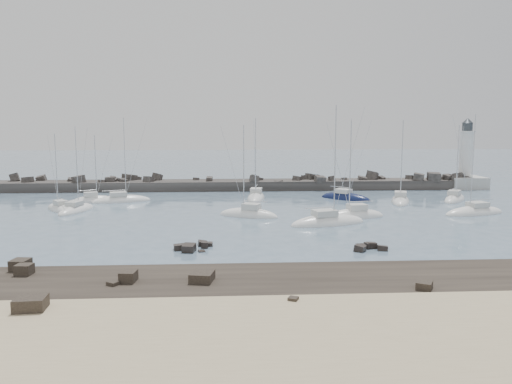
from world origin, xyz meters
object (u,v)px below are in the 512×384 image
sailboat_4 (121,201)px  sailboat_5 (249,215)px  sailboat_6 (256,198)px  sailboat_10 (400,202)px  sailboat_3 (76,211)px  sailboat_7 (328,223)px  sailboat_1 (60,210)px  sailboat_12 (454,200)px  sailboat_13 (93,201)px  sailboat_8 (345,198)px  lighthouse (465,173)px  sailboat_9 (354,216)px  sailboat_11 (474,213)px

sailboat_4 → sailboat_5: sailboat_4 is taller
sailboat_6 → sailboat_10: bearing=-11.7°
sailboat_3 → sailboat_7: sailboat_7 is taller
sailboat_1 → sailboat_5: size_ratio=0.90×
sailboat_6 → sailboat_12: 33.12m
sailboat_6 → sailboat_13: bearing=-176.8°
sailboat_10 → sailboat_8: bearing=152.8°
sailboat_8 → sailboat_5: bearing=-138.2°
sailboat_1 → sailboat_6: size_ratio=0.83×
sailboat_4 → sailboat_12: sailboat_4 is taller
lighthouse → sailboat_9: size_ratio=1.04×
sailboat_6 → lighthouse: bearing=17.4°
sailboat_10 → sailboat_12: size_ratio=1.06×
sailboat_4 → sailboat_12: (55.18, -2.08, 0.02)m
sailboat_5 → sailboat_12: 37.04m
sailboat_9 → sailboat_10: size_ratio=0.97×
sailboat_3 → sailboat_5: bearing=-12.3°
lighthouse → sailboat_4: 66.68m
sailboat_12 → sailboat_7: bearing=-143.5°
sailboat_5 → sailboat_11: (31.99, 0.04, -0.02)m
sailboat_12 → sailboat_4: bearing=177.8°
sailboat_3 → sailboat_13: 9.09m
sailboat_9 → sailboat_13: bearing=157.5°
sailboat_4 → sailboat_8: bearing=1.1°
sailboat_3 → sailboat_4: bearing=63.4°
sailboat_11 → sailboat_7: bearing=-164.6°
sailboat_1 → sailboat_5: bearing=-13.2°
sailboat_1 → sailboat_3: sailboat_3 is taller
sailboat_5 → sailboat_10: (25.19, 11.18, -0.00)m
sailboat_7 → sailboat_10: 23.10m
sailboat_3 → sailboat_6: 28.85m
sailboat_3 → sailboat_6: sailboat_6 is taller
sailboat_12 → sailboat_10: bearing=-172.1°
sailboat_1 → sailboat_5: 28.35m
sailboat_3 → sailboat_6: (26.84, 10.58, 0.02)m
sailboat_7 → sailboat_13: sailboat_7 is taller
sailboat_4 → sailboat_5: size_ratio=1.08×
sailboat_6 → sailboat_9: (12.35, -17.68, 0.00)m
sailboat_3 → sailboat_12: size_ratio=0.97×
sailboat_5 → sailboat_9: 14.37m
sailboat_9 → sailboat_12: sailboat_9 is taller
sailboat_13 → sailboat_11: bearing=-14.3°
sailboat_1 → sailboat_4: sailboat_4 is taller
sailboat_1 → sailboat_3: (2.68, -1.06, -0.01)m
sailboat_4 → sailboat_12: 55.22m
sailboat_4 → sailboat_12: bearing=-2.2°
sailboat_1 → sailboat_10: (52.78, 4.69, 0.02)m
lighthouse → sailboat_4: lighthouse is taller
sailboat_5 → sailboat_8: bearing=41.8°
sailboat_9 → sailboat_13: sailboat_9 is taller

